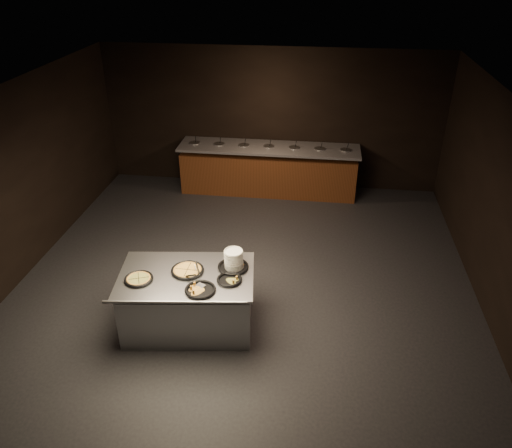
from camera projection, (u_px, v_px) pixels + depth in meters
The scene contains 11 objects.
room at pixel (241, 208), 6.87m from camera, with size 7.02×8.02×2.92m.
salad_bar at pixel (268, 172), 10.44m from camera, with size 3.70×0.83×1.18m.
serving_counter at pixel (188, 301), 6.74m from camera, with size 1.89×1.34×0.84m.
plate_stack at pixel (234, 260), 6.60m from camera, with size 0.25×0.25×0.26m, color white.
pan_veggie_whole at pixel (139, 279), 6.41m from camera, with size 0.37×0.37×0.04m.
pan_cheese_whole at pixel (187, 270), 6.58m from camera, with size 0.44×0.44×0.04m.
pan_cheese_slices_a at pixel (233, 267), 6.66m from camera, with size 0.42×0.42×0.04m.
pan_cheese_slices_b at pixel (200, 290), 6.21m from camera, with size 0.39×0.39×0.04m.
pan_veggie_slices at pixel (229, 279), 6.40m from camera, with size 0.33×0.33×0.04m.
server_left at pixel (196, 268), 6.54m from camera, with size 0.20×0.27×0.15m.
server_right at pixel (194, 278), 6.32m from camera, with size 0.30×0.22×0.16m.
Camera 1 is at (1.00, -6.01, 4.63)m, focal length 35.00 mm.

